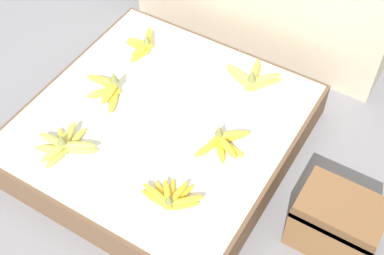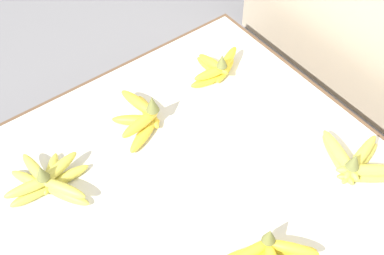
{
  "view_description": "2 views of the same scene",
  "coord_description": "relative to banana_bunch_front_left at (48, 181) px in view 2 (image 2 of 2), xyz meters",
  "views": [
    {
      "loc": [
        0.79,
        -1.07,
        1.69
      ],
      "look_at": [
        0.13,
        0.02,
        0.16
      ],
      "focal_mm": 50.0,
      "sensor_mm": 36.0,
      "label": 1
    },
    {
      "loc": [
        0.6,
        -0.47,
        1.27
      ],
      "look_at": [
        -0.12,
        0.08,
        0.2
      ],
      "focal_mm": 50.0,
      "sensor_mm": 36.0,
      "label": 2
    }
  ],
  "objects": [
    {
      "name": "ground_plane",
      "position": [
        0.21,
        0.3,
        -0.19
      ],
      "size": [
        10.0,
        10.0,
        0.0
      ],
      "primitive_type": "plane",
      "color": "slate"
    },
    {
      "name": "display_platform",
      "position": [
        0.21,
        0.3,
        -0.11
      ],
      "size": [
        0.98,
        0.99,
        0.16
      ],
      "color": "brown",
      "rests_on": "ground_plane"
    },
    {
      "name": "banana_bunch_front_left",
      "position": [
        0.0,
        0.0,
        0.0
      ],
      "size": [
        0.22,
        0.22,
        0.1
      ],
      "color": "gold",
      "rests_on": "display_platform"
    },
    {
      "name": "banana_bunch_middle_left",
      "position": [
        -0.03,
        0.3,
        0.0
      ],
      "size": [
        0.19,
        0.15,
        0.11
      ],
      "color": "gold",
      "rests_on": "display_platform"
    },
    {
      "name": "banana_bunch_middle_midleft",
      "position": [
        0.48,
        0.3,
        -0.0
      ],
      "size": [
        0.17,
        0.21,
        0.1
      ],
      "color": "yellow",
      "rests_on": "display_platform"
    },
    {
      "name": "banana_bunch_back_left",
      "position": [
        -0.06,
        0.58,
        0.0
      ],
      "size": [
        0.13,
        0.2,
        0.1
      ],
      "color": "yellow",
      "rests_on": "display_platform"
    },
    {
      "name": "banana_bunch_back_midleft",
      "position": [
        0.42,
        0.64,
        0.0
      ],
      "size": [
        0.24,
        0.18,
        0.1
      ],
      "color": "gold",
      "rests_on": "display_platform"
    }
  ]
}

